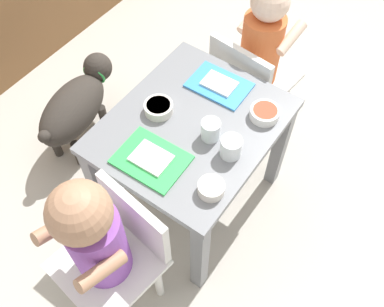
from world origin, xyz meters
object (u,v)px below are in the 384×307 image
object	(u,v)px
seated_child_left	(99,239)
water_cup_right	(211,131)
food_tray_left	(151,159)
dog	(76,105)
cereal_bowl_left_side	(211,188)
seated_child_right	(259,50)
dining_table	(192,140)
food_tray_right	(219,85)
veggie_bowl_far	(159,108)
veggie_bowl_near	(265,113)
water_cup_left	(231,148)

from	to	relation	value
seated_child_left	water_cup_right	xyz separation A→B (m)	(0.45, -0.06, 0.05)
seated_child_left	food_tray_left	bearing A→B (deg)	7.46
dog	cereal_bowl_left_side	xyz separation A→B (m)	(-0.15, -0.75, 0.29)
seated_child_right	cereal_bowl_left_side	world-z (taller)	seated_child_right
dining_table	food_tray_right	xyz separation A→B (m)	(0.18, 0.02, 0.10)
seated_child_left	seated_child_right	world-z (taller)	seated_child_left
seated_child_right	veggie_bowl_far	distance (m)	0.49
dog	veggie_bowl_near	world-z (taller)	veggie_bowl_near
seated_child_left	cereal_bowl_left_side	bearing A→B (deg)	-30.32
water_cup_right	food_tray_left	bearing A→B (deg)	151.65
food_tray_left	veggie_bowl_far	xyz separation A→B (m)	(0.16, 0.10, 0.01)
seated_child_left	water_cup_left	size ratio (longest dim) A/B	11.04
water_cup_left	water_cup_right	size ratio (longest dim) A/B	0.99
dog	food_tray_left	bearing A→B (deg)	-106.96
dog	water_cup_right	distance (m)	0.71
food_tray_right	water_cup_left	world-z (taller)	water_cup_left
veggie_bowl_near	cereal_bowl_left_side	bearing A→B (deg)	-177.50
water_cup_left	water_cup_right	world-z (taller)	same
dining_table	cereal_bowl_left_side	bearing A→B (deg)	-132.48
food_tray_left	veggie_bowl_far	world-z (taller)	veggie_bowl_far
water_cup_left	veggie_bowl_near	xyz separation A→B (m)	(0.18, -0.01, -0.01)
veggie_bowl_far	cereal_bowl_left_side	bearing A→B (deg)	-116.34
dining_table	seated_child_right	bearing A→B (deg)	1.80
cereal_bowl_left_side	dog	bearing A→B (deg)	78.45
food_tray_right	veggie_bowl_far	xyz separation A→B (m)	(-0.20, 0.10, 0.01)
seated_child_right	cereal_bowl_left_side	size ratio (longest dim) A/B	9.17
dog	food_tray_left	size ratio (longest dim) A/B	2.29
seated_child_left	veggie_bowl_near	world-z (taller)	seated_child_left
seated_child_right	water_cup_right	world-z (taller)	seated_child_right
seated_child_right	veggie_bowl_near	bearing A→B (deg)	-148.16
seated_child_right	food_tray_left	bearing A→B (deg)	179.69
food_tray_right	water_cup_right	distance (m)	0.22
seated_child_right	water_cup_left	distance (m)	0.52
water_cup_right	veggie_bowl_near	bearing A→B (deg)	-29.99
dining_table	water_cup_left	xyz separation A→B (m)	(-0.03, -0.16, 0.12)
food_tray_left	water_cup_right	world-z (taller)	water_cup_right
food_tray_left	water_cup_left	xyz separation A→B (m)	(0.15, -0.18, 0.02)
dog	veggie_bowl_far	size ratio (longest dim) A/B	5.16
dog	food_tray_right	bearing A→B (deg)	-70.02
veggie_bowl_far	food_tray_left	bearing A→B (deg)	-149.00
seated_child_left	veggie_bowl_near	xyz separation A→B (m)	(0.61, -0.15, 0.04)
food_tray_left	cereal_bowl_left_side	bearing A→B (deg)	-86.14
seated_child_right	veggie_bowl_far	size ratio (longest dim) A/B	7.57
water_cup_right	seated_child_left	bearing A→B (deg)	172.60
dining_table	dog	xyz separation A→B (m)	(-0.02, 0.57, -0.18)
veggie_bowl_far	cereal_bowl_left_side	distance (m)	0.34
dining_table	veggie_bowl_far	size ratio (longest dim) A/B	6.29
food_tray_right	cereal_bowl_left_side	world-z (taller)	cereal_bowl_left_side
dining_table	food_tray_left	size ratio (longest dim) A/B	2.79
seated_child_right	cereal_bowl_left_side	distance (m)	0.66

